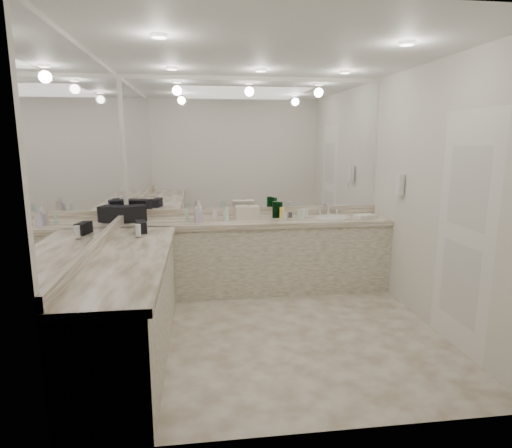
{
  "coord_description": "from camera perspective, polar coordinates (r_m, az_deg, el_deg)",
  "views": [
    {
      "loc": [
        -0.68,
        -3.87,
        1.85
      ],
      "look_at": [
        -0.12,
        0.4,
        1.0
      ],
      "focal_mm": 30.0,
      "sensor_mm": 36.0,
      "label": 1
    }
  ],
  "objects": [
    {
      "name": "floor",
      "position": [
        4.34,
        2.36,
        -14.06
      ],
      "size": [
        3.2,
        3.2,
        0.0
      ],
      "primitive_type": "plane",
      "color": "beige",
      "rests_on": "ground"
    },
    {
      "name": "ceiling",
      "position": [
        4.0,
        2.68,
        22.0
      ],
      "size": [
        3.2,
        3.2,
        0.0
      ],
      "primitive_type": "plane",
      "color": "white",
      "rests_on": "floor"
    },
    {
      "name": "wall_back",
      "position": [
        5.44,
        -0.22,
        5.38
      ],
      "size": [
        3.2,
        0.02,
        2.6
      ],
      "primitive_type": "cube",
      "color": "silver",
      "rests_on": "floor"
    },
    {
      "name": "wall_left",
      "position": [
        4.01,
        -20.65,
        2.59
      ],
      "size": [
        0.02,
        3.0,
        2.6
      ],
      "primitive_type": "cube",
      "color": "silver",
      "rests_on": "floor"
    },
    {
      "name": "wall_right",
      "position": [
        4.52,
        22.95,
        3.32
      ],
      "size": [
        0.02,
        3.0,
        2.6
      ],
      "primitive_type": "cube",
      "color": "silver",
      "rests_on": "floor"
    },
    {
      "name": "vanity_back_base",
      "position": [
        5.31,
        0.19,
        -4.45
      ],
      "size": [
        3.2,
        0.6,
        0.84
      ],
      "primitive_type": "cube",
      "color": "beige",
      "rests_on": "floor"
    },
    {
      "name": "vanity_back_top",
      "position": [
        5.19,
        0.21,
        0.31
      ],
      "size": [
        3.2,
        0.64,
        0.06
      ],
      "primitive_type": "cube",
      "color": "beige",
      "rests_on": "vanity_back_base"
    },
    {
      "name": "vanity_left_base",
      "position": [
        3.89,
        -16.37,
        -10.85
      ],
      "size": [
        0.6,
        2.4,
        0.84
      ],
      "primitive_type": "cube",
      "color": "beige",
      "rests_on": "floor"
    },
    {
      "name": "vanity_left_top",
      "position": [
        3.75,
        -16.59,
        -4.44
      ],
      "size": [
        0.64,
        2.42,
        0.06
      ],
      "primitive_type": "cube",
      "color": "beige",
      "rests_on": "vanity_left_base"
    },
    {
      "name": "backsplash_back",
      "position": [
        5.46,
        -0.19,
        1.7
      ],
      "size": [
        3.2,
        0.04,
        0.1
      ],
      "primitive_type": "cube",
      "color": "beige",
      "rests_on": "vanity_back_top"
    },
    {
      "name": "backsplash_left",
      "position": [
        4.07,
        -20.04,
        -2.28
      ],
      "size": [
        0.04,
        3.0,
        0.1
      ],
      "primitive_type": "cube",
      "color": "beige",
      "rests_on": "vanity_left_top"
    },
    {
      "name": "mirror_back",
      "position": [
        5.4,
        -0.21,
        10.39
      ],
      "size": [
        3.12,
        0.01,
        1.55
      ],
      "primitive_type": "cube",
      "color": "white",
      "rests_on": "wall_back"
    },
    {
      "name": "mirror_left",
      "position": [
        3.97,
        -20.95,
        9.38
      ],
      "size": [
        0.01,
        2.92,
        1.55
      ],
      "primitive_type": "cube",
      "color": "white",
      "rests_on": "wall_left"
    },
    {
      "name": "sink",
      "position": [
        5.41,
        10.23,
        0.83
      ],
      "size": [
        0.44,
        0.44,
        0.03
      ],
      "primitive_type": "cylinder",
      "color": "white",
      "rests_on": "vanity_back_top"
    },
    {
      "name": "faucet",
      "position": [
        5.59,
        9.61,
        1.97
      ],
      "size": [
        0.24,
        0.16,
        0.14
      ],
      "primitive_type": "cube",
      "color": "silver",
      "rests_on": "vanity_back_top"
    },
    {
      "name": "wall_phone",
      "position": [
        5.11,
        18.62,
        4.99
      ],
      "size": [
        0.06,
        0.1,
        0.24
      ],
      "primitive_type": "cube",
      "color": "white",
      "rests_on": "wall_right"
    },
    {
      "name": "door",
      "position": [
        4.14,
        25.99,
        -1.11
      ],
      "size": [
        0.02,
        0.82,
        2.1
      ],
      "primitive_type": "cube",
      "color": "white",
      "rests_on": "wall_right"
    },
    {
      "name": "black_toiletry_bag",
      "position": [
        5.23,
        -16.26,
        1.28
      ],
      "size": [
        0.36,
        0.29,
        0.18
      ],
      "primitive_type": "cube",
      "rotation": [
        0.0,
        0.0,
        0.3
      ],
      "color": "black",
      "rests_on": "vanity_back_top"
    },
    {
      "name": "black_bag_spill",
      "position": [
        4.6,
        -15.04,
        -0.37
      ],
      "size": [
        0.14,
        0.23,
        0.12
      ],
      "primitive_type": "cube",
      "rotation": [
        0.0,
        0.0,
        0.2
      ],
      "color": "black",
      "rests_on": "vanity_left_top"
    },
    {
      "name": "cream_cosmetic_case",
      "position": [
        5.2,
        -1.18,
        1.58
      ],
      "size": [
        0.29,
        0.18,
        0.16
      ],
      "primitive_type": "cube",
      "rotation": [
        0.0,
        0.0,
        0.02
      ],
      "color": "beige",
      "rests_on": "vanity_back_top"
    },
    {
      "name": "hand_towel",
      "position": [
        5.46,
        14.28,
        1.03
      ],
      "size": [
        0.27,
        0.21,
        0.04
      ],
      "primitive_type": "cube",
      "rotation": [
        0.0,
        0.0,
        0.26
      ],
      "color": "white",
      "rests_on": "vanity_back_top"
    },
    {
      "name": "lotion_left",
      "position": [
        4.37,
        -15.43,
        -0.95
      ],
      "size": [
        0.05,
        0.05,
        0.12
      ],
      "primitive_type": "cylinder",
      "color": "white",
      "rests_on": "vanity_left_top"
    },
    {
      "name": "soap_bottle_a",
      "position": [
        5.15,
        -7.68,
        1.8
      ],
      "size": [
        0.12,
        0.12,
        0.24
      ],
      "primitive_type": "imported",
      "rotation": [
        0.0,
        0.0,
        -0.42
      ],
      "color": "silver",
      "rests_on": "vanity_back_top"
    },
    {
      "name": "soap_bottle_b",
      "position": [
        5.05,
        -7.69,
        1.37
      ],
      "size": [
        0.11,
        0.11,
        0.2
      ],
      "primitive_type": "imported",
      "rotation": [
        0.0,
        0.0,
        0.21
      ],
      "color": "#BDB2CE",
      "rests_on": "vanity_back_top"
    },
    {
      "name": "soap_bottle_c",
      "position": [
        5.2,
        -1.01,
        1.58
      ],
      "size": [
        0.14,
        0.14,
        0.17
      ],
      "primitive_type": "imported",
      "rotation": [
        0.0,
        0.0,
        0.09
      ],
      "color": "#FFCC93",
      "rests_on": "vanity_back_top"
    },
    {
      "name": "green_bottle_0",
      "position": [
        5.28,
        2.57,
        1.93
      ],
      "size": [
        0.07,
        0.07,
        0.2
      ],
      "primitive_type": "cylinder",
      "color": "#0A4E20",
      "rests_on": "vanity_back_top"
    },
    {
      "name": "green_bottle_1",
      "position": [
        5.3,
        2.8,
        1.94
      ],
      "size": [
        0.07,
        0.07,
        0.2
      ],
      "primitive_type": "cylinder",
      "color": "#0A4E20",
      "rests_on": "vanity_back_top"
    },
    {
      "name": "green_bottle_2",
      "position": [
        5.32,
        3.18,
        1.93
      ],
      "size": [
        0.07,
        0.07,
        0.19
      ],
      "primitive_type": "cylinder",
      "color": "#0A4E20",
      "rests_on": "vanity_back_top"
    },
    {
      "name": "amenity_bottle_0",
      "position": [
        5.17,
        3.9,
        1.09
      ],
      "size": [
        0.05,
        0.05,
        0.09
      ],
      "primitive_type": "cylinder",
      "color": "silver",
      "rests_on": "vanity_back_top"
    },
    {
      "name": "amenity_bottle_1",
      "position": [
        5.25,
        -5.52,
        1.24
      ],
      "size": [
        0.05,
        0.05,
        0.1
      ],
      "primitive_type": "cylinder",
      "color": "silver",
      "rests_on": "vanity_back_top"
    },
    {
      "name": "amenity_bottle_2",
      "position": [
        5.26,
        3.49,
        1.5
      ],
      "size": [
        0.06,
        0.06,
        0.14
      ],
      "primitive_type": "cylinder",
      "color": "#F2D84C",
      "rests_on": "vanity_back_top"
    },
    {
      "name": "amenity_bottle_3",
      "position": [
        5.31,
        4.6,
        1.21
      ],
      "size": [
        0.04,
        0.04,
        0.06
      ],
      "primitive_type": "cylinder",
      "color": "#3F3F4C",
      "rests_on": "vanity_back_top"
    },
    {
      "name": "amenity_bottle_4",
      "position": [
        5.24,
        6.19,
        1.33
      ],
      "size": [
        0.06,
        0.06,
        0.12
      ],
      "primitive_type": "cylinder",
      "color": "white",
      "rests_on": "vanity_back_top"
    },
    {
      "name": "amenity_bottle_5",
      "position": [
        5.22,
        5.85,
        1.26
      ],
      "size": [
        0.05,
        0.05,
        0.11
      ],
      "primitive_type": "cylinder",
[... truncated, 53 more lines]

